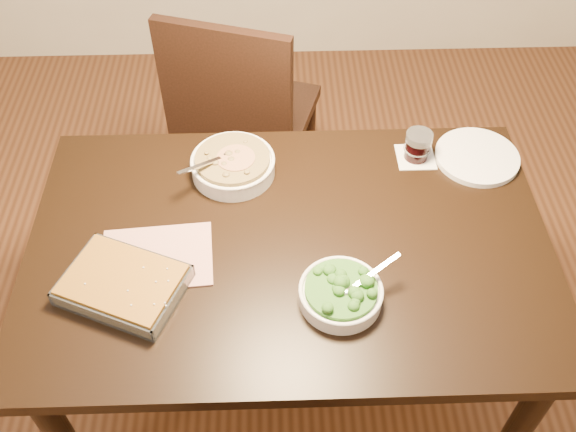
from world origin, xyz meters
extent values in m
plane|color=#472614|center=(0.00, 0.00, 0.00)|extent=(4.00, 4.00, 0.00)
cube|color=black|center=(0.00, 0.00, 0.73)|extent=(1.40, 0.90, 0.04)
cube|color=black|center=(0.00, 0.00, 0.66)|extent=(1.26, 0.76, 0.08)
cylinder|color=black|center=(0.62, -0.37, 0.35)|extent=(0.07, 0.07, 0.71)
cylinder|color=black|center=(-0.62, 0.37, 0.35)|extent=(0.07, 0.07, 0.71)
cylinder|color=black|center=(0.62, 0.37, 0.35)|extent=(0.07, 0.07, 0.71)
cube|color=#9F312D|center=(-0.35, -0.04, 0.75)|extent=(0.30, 0.23, 0.01)
cube|color=white|center=(0.39, 0.32, 0.75)|extent=(0.11, 0.11, 0.00)
cylinder|color=white|center=(-0.16, 0.27, 0.77)|extent=(0.24, 0.24, 0.05)
torus|color=white|center=(-0.16, 0.27, 0.80)|extent=(0.25, 0.25, 0.01)
cylinder|color=#3E3011|center=(-0.16, 0.27, 0.80)|extent=(0.22, 0.22, 0.02)
cube|color=silver|center=(-0.21, 0.22, 0.82)|extent=(0.12, 0.12, 0.05)
cylinder|color=maroon|center=(-0.15, 0.27, 0.81)|extent=(0.11, 0.11, 0.00)
cylinder|color=white|center=(0.12, -0.19, 0.77)|extent=(0.21, 0.21, 0.04)
torus|color=white|center=(0.12, -0.19, 0.79)|extent=(0.21, 0.21, 0.01)
cylinder|color=#114A13|center=(0.12, -0.19, 0.80)|extent=(0.18, 0.18, 0.02)
cube|color=silver|center=(0.18, -0.16, 0.81)|extent=(0.12, 0.08, 0.04)
cube|color=silver|center=(-0.42, -0.14, 0.75)|extent=(0.35, 0.31, 0.01)
cube|color=#5A360C|center=(-0.42, -0.14, 0.78)|extent=(0.33, 0.29, 0.05)
cube|color=silver|center=(-0.38, -0.05, 0.78)|extent=(0.27, 0.12, 0.04)
cube|color=silver|center=(-0.46, -0.24, 0.78)|extent=(0.27, 0.12, 0.04)
cube|color=silver|center=(-0.29, -0.20, 0.78)|extent=(0.09, 0.20, 0.04)
cube|color=silver|center=(-0.55, -0.09, 0.78)|extent=(0.09, 0.20, 0.04)
cylinder|color=black|center=(0.39, 0.32, 0.79)|extent=(0.07, 0.07, 0.07)
cylinder|color=silver|center=(0.39, 0.32, 0.83)|extent=(0.08, 0.08, 0.02)
cylinder|color=white|center=(0.57, 0.31, 0.76)|extent=(0.25, 0.25, 0.02)
cube|color=black|center=(-0.13, 0.87, 0.47)|extent=(0.58, 0.58, 0.04)
cylinder|color=black|center=(0.12, 1.00, 0.23)|extent=(0.04, 0.04, 0.45)
cylinder|color=black|center=(0.00, 0.61, 0.23)|extent=(0.04, 0.04, 0.45)
cylinder|color=black|center=(-0.26, 1.12, 0.23)|extent=(0.04, 0.04, 0.45)
cylinder|color=black|center=(-0.38, 0.74, 0.23)|extent=(0.04, 0.04, 0.45)
cube|color=black|center=(-0.19, 0.67, 0.74)|extent=(0.45, 0.18, 0.50)
camera|label=1|loc=(-0.04, -1.09, 2.08)|focal=40.00mm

